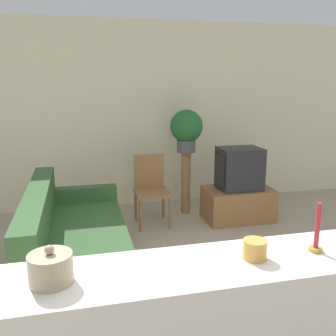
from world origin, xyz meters
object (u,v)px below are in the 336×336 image
Objects in this scene: television at (239,168)px; decorative_bowl at (51,268)px; couch at (74,246)px; potted_plant at (186,128)px; wooden_chair at (151,186)px.

decorative_bowl reaches higher than television.
couch is 3.53× the size of potted_plant.
potted_plant is 3.16× the size of decorative_bowl.
couch is 3.67× the size of television.
couch is 2.30m from potted_plant.
wooden_chair is at bearing -153.90° from potted_plant.
television is at bearing 25.21° from couch.
potted_plant is at bearing 144.64° from television.
potted_plant is at bearing 43.13° from couch.
television is 0.90m from potted_plant.
wooden_chair is at bearing 172.21° from television.
television is 0.96× the size of potted_plant.
wooden_chair is 1.54× the size of potted_plant.
couch is 2.41m from television.
decorative_bowl is (-2.20, -2.98, 0.38)m from television.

